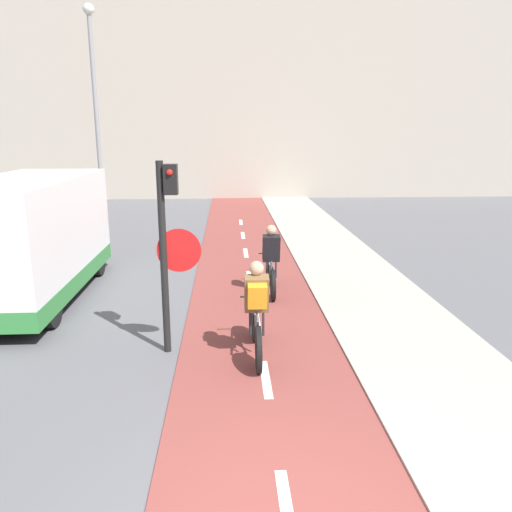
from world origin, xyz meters
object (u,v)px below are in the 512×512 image
street_lamp_far (95,99)px  cyclist_near (256,312)px  traffic_light_pole (168,237)px  van (30,241)px  cyclist_far (271,263)px

street_lamp_far → cyclist_near: bearing=-65.4°
traffic_light_pole → cyclist_near: size_ratio=1.65×
street_lamp_far → van: 7.95m
traffic_light_pole → street_lamp_far: bearing=108.7°
cyclist_far → van: size_ratio=0.34×
traffic_light_pole → cyclist_near: bearing=-11.8°
street_lamp_far → cyclist_near: (4.72, -10.33, -3.72)m
van → street_lamp_far: bearing=92.2°
traffic_light_pole → street_lamp_far: street_lamp_far is taller
traffic_light_pole → cyclist_far: traffic_light_pole is taller
traffic_light_pole → van: size_ratio=0.58×
cyclist_far → van: van is taller
cyclist_near → van: van is taller
traffic_light_pole → van: traffic_light_pole is taller
cyclist_far → van: 4.96m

